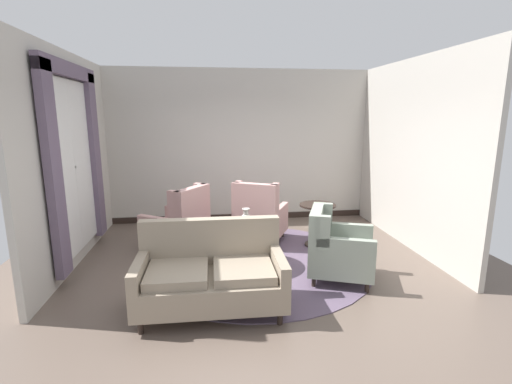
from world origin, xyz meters
TOP-DOWN VIEW (x-y plane):
  - ground at (0.00, 0.00)m, footprint 7.43×7.43m
  - wall_back at (0.00, 2.65)m, footprint 5.44×0.08m
  - wall_left at (-2.64, 0.80)m, footprint 0.08×3.72m
  - wall_right at (2.64, 0.80)m, footprint 0.08×3.72m
  - baseboard_back at (0.00, 2.60)m, footprint 5.28×0.03m
  - area_rug at (0.00, 0.30)m, footprint 3.43×3.43m
  - window_with_curtains at (-2.54, 0.68)m, footprint 0.12×2.04m
  - coffee_table at (-0.18, 0.15)m, footprint 0.91×0.91m
  - porcelain_vase at (-0.15, 0.09)m, footprint 0.19×0.19m
  - settee at (-0.66, -1.00)m, footprint 1.63×0.88m
  - armchair_back_corner at (0.18, 1.09)m, footprint 1.05×1.11m
  - armchair_beside_settee at (-1.14, 0.93)m, footprint 1.15×1.11m
  - armchair_near_sideboard at (0.99, -0.43)m, footprint 1.03×1.00m
  - side_table at (1.11, 0.84)m, footprint 0.59×0.59m

SIDE VIEW (x-z plane):
  - ground at x=0.00m, z-range 0.00..0.00m
  - area_rug at x=0.00m, z-range 0.00..0.01m
  - baseboard_back at x=0.00m, z-range 0.00..0.12m
  - settee at x=-0.66m, z-range -0.08..0.89m
  - armchair_near_sideboard at x=0.99m, z-range -0.06..0.90m
  - coffee_table at x=-0.18m, z-range 0.17..0.69m
  - side_table at x=1.11m, z-range 0.08..0.80m
  - armchair_beside_settee at x=-1.14m, z-range -0.09..0.97m
  - armchair_back_corner at x=0.18m, z-range -0.09..1.00m
  - porcelain_vase at x=-0.15m, z-range 0.50..0.86m
  - wall_back at x=0.00m, z-range 0.00..3.05m
  - wall_left at x=-2.64m, z-range 0.00..3.05m
  - wall_right at x=2.64m, z-range 0.00..3.05m
  - window_with_curtains at x=-2.54m, z-range 0.23..2.94m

